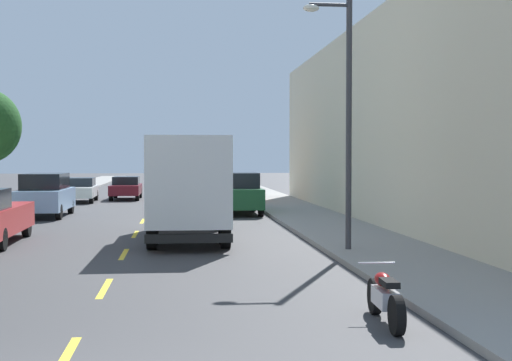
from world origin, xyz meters
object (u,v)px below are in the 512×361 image
parked_sedan_white (80,189)px  moving_burgundy_sedan (126,187)px  parked_pickup_charcoal (213,179)px  parked_pickup_navy (217,182)px  street_lamp (343,105)px  parked_motorcycle (385,298)px  parked_pickup_orange (231,189)px  parked_suv_forest (239,193)px  delivery_box_truck (188,182)px  parked_suv_sky (45,195)px

parked_sedan_white → moving_burgundy_sedan: size_ratio=1.01×
parked_pickup_charcoal → parked_pickup_navy: size_ratio=1.00×
street_lamp → moving_burgundy_sedan: street_lamp is taller
parked_motorcycle → parked_sedan_white: bearing=106.0°
parked_pickup_orange → parked_suv_forest: parked_suv_forest is taller
parked_sedan_white → parked_pickup_charcoal: bearing=61.3°
delivery_box_truck → parked_pickup_orange: bearing=81.5°
parked_suv_forest → parked_pickup_navy: bearing=89.9°
parked_suv_forest → delivery_box_truck: bearing=-103.8°
street_lamp → parked_pickup_charcoal: street_lamp is taller
street_lamp → parked_pickup_navy: bearing=92.8°
parked_pickup_charcoal → parked_pickup_orange: bearing=-89.3°
parked_pickup_orange → moving_burgundy_sedan: 7.47m
parked_sedan_white → moving_burgundy_sedan: (2.51, 2.38, 0.00)m
parked_pickup_charcoal → moving_burgundy_sedan: 14.65m
parked_sedan_white → parked_suv_forest: bearing=-48.2°
parked_pickup_charcoal → parked_suv_sky: parked_suv_sky is taller
parked_sedan_white → parked_pickup_navy: bearing=48.5°
parked_pickup_charcoal → parked_suv_forest: (-0.00, -25.31, 0.16)m
parked_pickup_charcoal → parked_pickup_navy: same height
parked_suv_sky → street_lamp: bearing=-52.1°
parked_pickup_navy → moving_burgundy_sedan: size_ratio=1.19×
parked_pickup_orange → moving_burgundy_sedan: parked_pickup_orange is taller
parked_pickup_navy → parked_motorcycle: 41.28m
street_lamp → parked_motorcycle: street_lamp is taller
parked_suv_sky → parked_motorcycle: parked_suv_sky is taller
street_lamp → parked_motorcycle: bearing=-98.6°
parked_suv_sky → parked_suv_forest: bearing=4.4°
parked_suv_forest → parked_pickup_charcoal: bearing=90.0°
street_lamp → moving_burgundy_sedan: size_ratio=1.50×
parked_sedan_white → parked_suv_forest: 12.89m
parked_sedan_white → parked_pickup_navy: 13.04m
parked_pickup_orange → parked_pickup_navy: same height
parked_pickup_navy → parked_pickup_orange: bearing=-89.2°
street_lamp → parked_sedan_white: 25.93m
parked_suv_sky → moving_burgundy_sedan: parked_suv_sky is taller
parked_sedan_white → street_lamp: bearing=-66.5°
parked_suv_sky → moving_burgundy_sedan: (2.62, 12.66, -0.24)m
parked_sedan_white → parked_pickup_orange: size_ratio=0.86×
parked_sedan_white → parked_motorcycle: bearing=-74.0°
parked_suv_forest → street_lamp: bearing=-83.2°
delivery_box_truck → parked_motorcycle: delivery_box_truck is taller
delivery_box_truck → parked_sedan_white: 20.69m
parked_pickup_orange → parked_pickup_navy: (-0.16, 11.42, 0.00)m
parked_suv_sky → parked_motorcycle: bearing=-66.6°
parked_suv_sky → parked_pickup_navy: size_ratio=0.90×
parked_pickup_navy → parked_sedan_white: bearing=-131.5°
street_lamp → delivery_box_truck: bearing=137.2°
delivery_box_truck → moving_burgundy_sedan: (-3.60, 22.11, -1.11)m
parked_pickup_orange → parked_pickup_charcoal: bearing=90.7°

